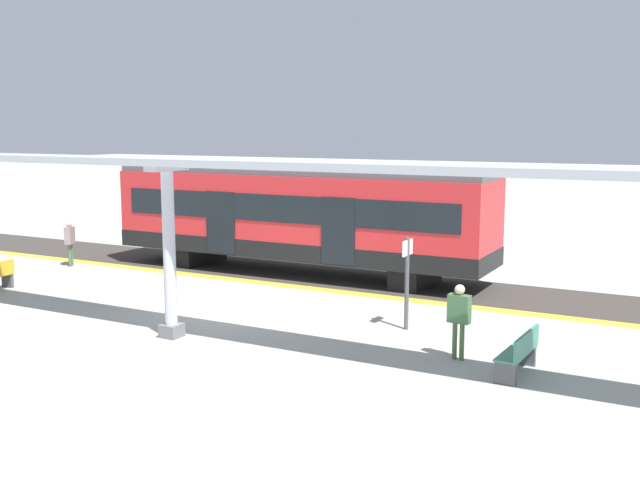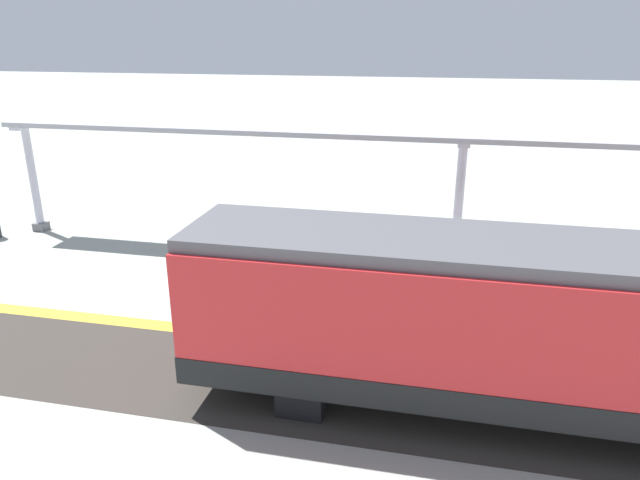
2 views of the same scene
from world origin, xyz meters
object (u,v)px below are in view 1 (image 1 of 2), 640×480
Objects in this scene: bench_near_end at (520,353)px; platform_info_sign at (407,274)px; train_near_carriage at (298,218)px; canopy_pillar_second at (169,252)px; passenger_waiting_near_edge at (70,238)px; passenger_by_the_benches at (459,313)px.

platform_info_sign reaches higher than bench_near_end.
train_near_carriage is 7.91m from canopy_pillar_second.
canopy_pillar_second reaches higher than passenger_waiting_near_edge.
passenger_waiting_near_edge is 1.00× the size of passenger_by_the_benches.
canopy_pillar_second is at bearing -81.63° from bench_near_end.
passenger_waiting_near_edge is at bearing -104.02° from passenger_by_the_benches.
canopy_pillar_second is 2.48× the size of passenger_waiting_near_edge.
train_near_carriage is 9.81m from passenger_by_the_benches.
platform_info_sign is (-3.13, 4.45, -0.64)m from canopy_pillar_second.
train_near_carriage is 7.35m from platform_info_sign.
canopy_pillar_second is at bearing -76.69° from passenger_by_the_benches.
passenger_by_the_benches reaches higher than passenger_waiting_near_edge.
train_near_carriage is 8.39× the size of bench_near_end.
platform_info_sign is 13.35m from passenger_waiting_near_edge.
train_near_carriage is 8.13× the size of passenger_waiting_near_edge.
passenger_waiting_near_edge is (2.60, -7.54, -0.85)m from train_near_carriage.
train_near_carriage is at bearing -171.32° from canopy_pillar_second.
platform_info_sign is at bearing -122.82° from bench_near_end.
canopy_pillar_second is 5.48m from platform_info_sign.
passenger_by_the_benches is at bearing -105.18° from bench_near_end.
platform_info_sign is at bearing -132.71° from passenger_by_the_benches.
canopy_pillar_second is (7.81, 1.19, 0.14)m from train_near_carriage.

